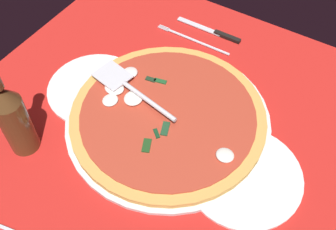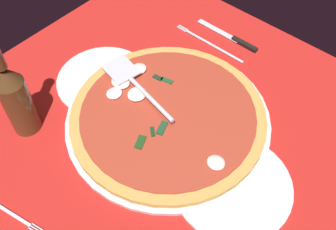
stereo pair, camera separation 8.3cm
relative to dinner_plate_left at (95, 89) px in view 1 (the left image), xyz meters
The scene contains 8 objects.
ground_plane 20.57cm from the dinner_plate_left, ahead, with size 90.17×90.17×0.80cm, color red.
pizza_pan 18.69cm from the dinner_plate_left, ahead, with size 42.95×42.95×1.26cm, color silver.
dinner_plate_left is the anchor object (origin of this frame).
dinner_plate_right 38.02cm from the dinner_plate_left, ahead, with size 22.51×22.51×1.00cm, color white.
pizza 18.55cm from the dinner_plate_left, ahead, with size 40.90×40.90×2.68cm.
pizza_server 9.91cm from the dinner_plate_left, 10.42° to the left, with size 22.51×7.70×1.00cm.
place_setting_far 30.95cm from the dinner_plate_left, 66.19° to the left, with size 20.50×11.76×1.40cm.
beer_bottle 21.39cm from the dinner_plate_left, 97.31° to the right, with size 5.69×5.69×24.78cm.
Camera 1 is at (25.16, -39.07, 67.95)cm, focal length 42.82 mm.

